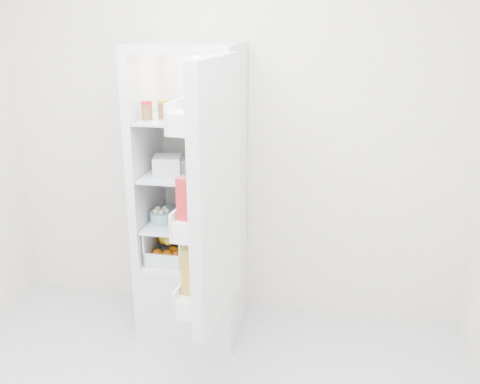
% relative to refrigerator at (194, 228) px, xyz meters
% --- Properties ---
extents(room_walls, '(3.02, 3.02, 2.61)m').
position_rel_refrigerator_xyz_m(room_walls, '(0.20, -1.25, 0.93)').
color(room_walls, silver).
rests_on(room_walls, ground).
extents(refrigerator, '(0.60, 0.60, 1.80)m').
position_rel_refrigerator_xyz_m(refrigerator, '(0.00, 0.00, 0.00)').
color(refrigerator, silver).
rests_on(refrigerator, ground).
extents(shelf_low, '(0.49, 0.53, 0.01)m').
position_rel_refrigerator_xyz_m(shelf_low, '(-0.00, -0.06, 0.07)').
color(shelf_low, silver).
rests_on(shelf_low, refrigerator).
extents(shelf_mid, '(0.49, 0.53, 0.02)m').
position_rel_refrigerator_xyz_m(shelf_mid, '(-0.00, -0.06, 0.38)').
color(shelf_mid, silver).
rests_on(shelf_mid, refrigerator).
extents(shelf_top, '(0.49, 0.53, 0.02)m').
position_rel_refrigerator_xyz_m(shelf_top, '(-0.00, -0.06, 0.71)').
color(shelf_top, silver).
rests_on(shelf_top, refrigerator).
extents(crisper_left, '(0.23, 0.46, 0.22)m').
position_rel_refrigerator_xyz_m(crisper_left, '(-0.12, -0.06, -0.06)').
color(crisper_left, silver).
rests_on(crisper_left, refrigerator).
extents(crisper_right, '(0.23, 0.46, 0.22)m').
position_rel_refrigerator_xyz_m(crisper_right, '(0.12, -0.06, -0.06)').
color(crisper_right, silver).
rests_on(crisper_right, refrigerator).
extents(condiment_jars, '(0.38, 0.16, 0.08)m').
position_rel_refrigerator_xyz_m(condiment_jars, '(-0.04, -0.18, 0.76)').
color(condiment_jars, '#B21919').
rests_on(condiment_jars, shelf_top).
extents(squeeze_bottle, '(0.05, 0.05, 0.18)m').
position_rel_refrigerator_xyz_m(squeeze_bottle, '(0.21, -0.03, 0.81)').
color(squeeze_bottle, silver).
rests_on(squeeze_bottle, shelf_top).
extents(tub_white, '(0.19, 0.19, 0.10)m').
position_rel_refrigerator_xyz_m(tub_white, '(-0.12, -0.12, 0.44)').
color(tub_white, silver).
rests_on(tub_white, shelf_mid).
extents(tub_cream, '(0.15, 0.15, 0.07)m').
position_rel_refrigerator_xyz_m(tub_cream, '(-0.07, -0.04, 0.43)').
color(tub_cream, beige).
rests_on(tub_cream, shelf_mid).
extents(tin_red, '(0.09, 0.09, 0.06)m').
position_rel_refrigerator_xyz_m(tin_red, '(0.19, -0.28, 0.42)').
color(tin_red, '#C03E1C').
rests_on(tin_red, shelf_mid).
extents(foil_tray, '(0.16, 0.13, 0.04)m').
position_rel_refrigerator_xyz_m(foil_tray, '(-0.07, 0.08, 0.41)').
color(foil_tray, '#B4B4B9').
rests_on(foil_tray, shelf_mid).
extents(tub_green, '(0.13, 0.16, 0.08)m').
position_rel_refrigerator_xyz_m(tub_green, '(0.05, 0.10, 0.43)').
color(tub_green, '#459851').
rests_on(tub_green, shelf_mid).
extents(red_cabbage, '(0.16, 0.16, 0.16)m').
position_rel_refrigerator_xyz_m(red_cabbage, '(0.03, 0.02, 0.16)').
color(red_cabbage, '#571D52').
rests_on(red_cabbage, shelf_low).
extents(bell_pepper, '(0.11, 0.11, 0.11)m').
position_rel_refrigerator_xyz_m(bell_pepper, '(-0.02, -0.16, 0.14)').
color(bell_pepper, '#B4270B').
rests_on(bell_pepper, shelf_low).
extents(mushroom_bowl, '(0.15, 0.15, 0.07)m').
position_rel_refrigerator_xyz_m(mushroom_bowl, '(-0.17, -0.14, 0.12)').
color(mushroom_bowl, '#7DADBB').
rests_on(mushroom_bowl, shelf_low).
extents(salad_bag, '(0.11, 0.11, 0.11)m').
position_rel_refrigerator_xyz_m(salad_bag, '(0.14, -0.27, 0.14)').
color(salad_bag, '#A1BD8D').
rests_on(salad_bag, shelf_low).
extents(citrus_pile, '(0.20, 0.31, 0.16)m').
position_rel_refrigerator_xyz_m(citrus_pile, '(-0.12, -0.09, -0.08)').
color(citrus_pile, orange).
rests_on(citrus_pile, refrigerator).
extents(veg_pile, '(0.16, 0.30, 0.10)m').
position_rel_refrigerator_xyz_m(veg_pile, '(0.13, -0.06, -0.10)').
color(veg_pile, '#1B4818').
rests_on(veg_pile, refrigerator).
extents(fridge_door, '(0.23, 0.60, 1.30)m').
position_rel_refrigerator_xyz_m(fridge_door, '(0.27, -0.64, 0.43)').
color(fridge_door, silver).
rests_on(fridge_door, refrigerator).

